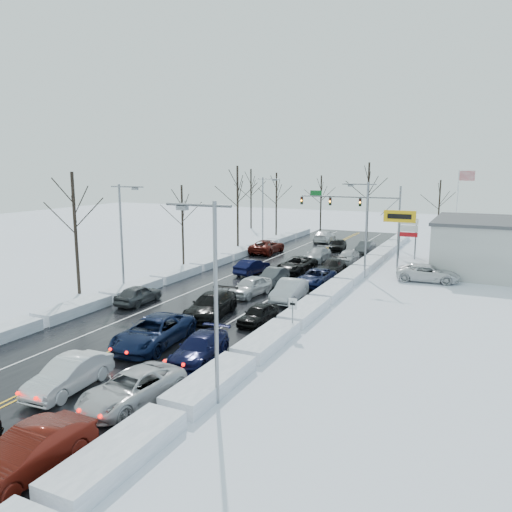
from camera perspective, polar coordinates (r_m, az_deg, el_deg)
The scene contains 45 objects.
ground at distance 42.00m, azimuth -2.33°, elevation -4.15°, with size 160.00×160.00×0.00m, color silver.
road_surface at distance 43.73m, azimuth -1.11°, elevation -3.56°, with size 14.00×84.00×0.01m, color black.
snow_bank_left at distance 47.52m, azimuth -9.35°, elevation -2.59°, with size 1.83×72.00×0.76m, color white.
snow_bank_right at distance 41.01m, azimuth 8.47°, elevation -4.61°, with size 1.83×72.00×0.76m, color white.
traffic_signal_mast at distance 66.04m, azimuth 11.76°, elevation 5.71°, with size 13.28×0.39×8.00m.
tires_plus_sign at distance 52.97m, azimuth 16.08°, elevation 3.94°, with size 3.20×0.34×6.00m.
used_vehicles_sign at distance 59.05m, azimuth 16.96°, elevation 2.86°, with size 2.20×0.22×4.65m.
speed_limit_sign at distance 31.26m, azimuth 4.21°, elevation -6.13°, with size 0.55×0.09×2.35m.
flagpole at distance 66.28m, azimuth 22.13°, elevation 5.58°, with size 1.87×1.20×10.00m.
streetlight_se at distance 21.54m, azimuth -5.09°, elevation -3.53°, with size 3.20×0.25×9.00m.
streetlight_ne at distance 47.50m, azimuth 12.28°, elevation 3.81°, with size 3.20×0.25×9.00m.
streetlight_sw at distance 42.34m, azimuth -14.96°, elevation 2.94°, with size 3.20×0.25×9.00m.
streetlight_nw at distance 66.10m, azimuth 0.94°, elevation 5.78°, with size 3.20×0.25×9.00m.
tree_left_b at distance 42.89m, azimuth -20.07°, elevation 5.01°, with size 4.00×4.00×10.00m.
tree_left_c at distance 53.14m, azimuth -8.44°, elevation 5.27°, with size 3.40×3.40×8.50m.
tree_left_d at distance 65.45m, azimuth -2.12°, elevation 7.51°, with size 4.20×4.20×10.50m.
tree_left_e at distance 76.16m, azimuth 2.35°, elevation 7.36°, with size 3.80×3.80×9.50m.
tree_far_a at distance 84.59m, azimuth -0.58°, elevation 7.89°, with size 4.00×4.00×10.00m.
tree_far_b at distance 81.06m, azimuth 7.45°, elevation 7.21°, with size 3.60×3.60×9.00m.
tree_far_c at distance 76.95m, azimuth 12.73°, elevation 7.93°, with size 4.40×4.40×11.00m.
tree_far_d at distance 76.96m, azimuth 20.25°, elevation 6.25°, with size 3.40×3.40×8.50m.
queued_car_1 at distance 25.92m, azimuth -20.47°, elevation -14.15°, with size 1.63×4.69×1.54m, color white.
queued_car_2 at distance 30.41m, azimuth -11.58°, elevation -10.03°, with size 2.83×6.14×1.71m, color #0B1532.
queued_car_3 at distance 35.51m, azimuth -5.15°, elevation -6.88°, with size 2.29×5.63×1.63m, color black.
queued_car_4 at distance 40.88m, azimuth -0.66°, elevation -4.55°, with size 1.85×4.60×1.57m, color silver.
queued_car_5 at distance 44.97m, azimuth 1.98°, elevation -3.19°, with size 1.49×4.26×1.40m, color #424547.
queued_car_6 at distance 49.99m, azimuth 4.67°, elevation -1.85°, with size 2.54×5.51×1.53m, color black.
queued_car_7 at distance 56.03m, azimuth 7.02°, elevation -0.58°, with size 2.04×5.01×1.45m, color #97999E.
queued_car_8 at distance 63.54m, azimuth 9.32°, elevation 0.64°, with size 1.69×4.20×1.43m, color black.
queued_car_9 at distance 20.20m, azimuth -24.28°, elevation -21.80°, with size 1.67×4.80×1.58m, color #4C110A.
queued_car_10 at distance 23.82m, azimuth -13.92°, elevation -16.02°, with size 2.40×5.20×1.45m, color #BBBBBD.
queued_car_11 at distance 27.92m, azimuth -6.43°, elevation -11.75°, with size 1.98×4.86×1.41m, color black.
queued_car_12 at distance 33.78m, azimuth 0.25°, elevation -7.74°, with size 1.57×3.90×1.33m, color black.
queued_car_13 at distance 39.43m, azimuth 3.82°, elevation -5.13°, with size 1.75×5.01×1.65m, color #ACAFB5.
queued_car_14 at distance 44.81m, azimuth 6.88°, elevation -3.30°, with size 2.33×5.05×1.40m, color black.
queued_car_15 at distance 49.75m, azimuth 8.67°, elevation -1.99°, with size 1.94×4.77×1.38m, color black.
queued_car_16 at distance 55.09m, azimuth 10.40°, elevation -0.85°, with size 1.78×4.41×1.50m, color #BAB9BC.
queued_car_17 at distance 62.39m, azimuth 12.39°, elevation 0.36°, with size 1.48×4.24×1.40m, color #404345.
oncoming_car_0 at distance 48.99m, azimuth -0.45°, elevation -2.06°, with size 1.56×4.48×1.48m, color black.
oncoming_car_1 at distance 60.72m, azimuth 1.27°, elevation 0.33°, with size 2.74×5.95×1.65m, color #490E09.
oncoming_car_2 at distance 70.39m, azimuth 7.80°, elevation 1.61°, with size 2.26×5.55×1.61m, color white.
oncoming_car_3 at distance 39.60m, azimuth -13.26°, elevation -5.31°, with size 1.73×4.31×1.47m, color #3B3E40.
parked_car_0 at distance 48.48m, azimuth 19.01°, elevation -2.76°, with size 2.59×5.62×1.56m, color silver.
parked_car_1 at distance 51.86m, azimuth 22.61°, elevation -2.17°, with size 1.97×4.83×1.40m, color #424547.
parked_car_2 at distance 59.84m, azimuth 21.00°, elevation -0.50°, with size 1.93×4.79×1.63m, color black.
Camera 1 is at (18.94, -36.02, 10.41)m, focal length 35.00 mm.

